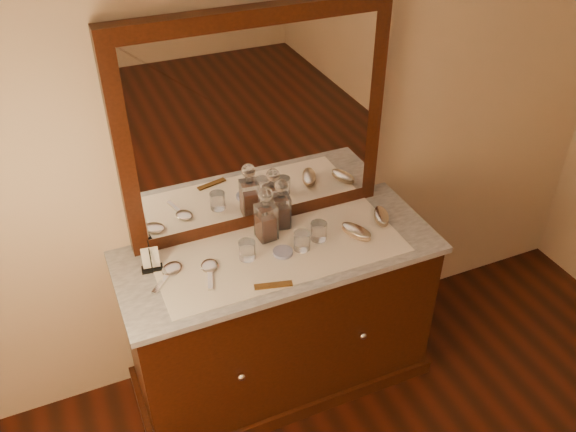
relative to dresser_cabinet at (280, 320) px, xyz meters
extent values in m
plane|color=tan|center=(0.00, 0.29, 0.99)|extent=(4.50, 4.50, 0.00)
cube|color=black|center=(0.00, 0.00, 0.00)|extent=(1.40, 0.55, 0.82)
cube|color=black|center=(0.00, 0.00, -0.37)|extent=(1.46, 0.59, 0.08)
sphere|color=silver|center=(-0.30, -0.28, 0.04)|extent=(0.04, 0.04, 0.04)
sphere|color=silver|center=(0.30, -0.28, 0.04)|extent=(0.04, 0.04, 0.04)
cube|color=silver|center=(0.00, 0.00, 0.42)|extent=(1.44, 0.59, 0.03)
cube|color=black|center=(0.00, 0.25, 0.94)|extent=(1.20, 0.08, 1.00)
cube|color=white|center=(0.00, 0.21, 0.94)|extent=(1.06, 0.01, 0.86)
cube|color=white|center=(0.00, -0.02, 0.44)|extent=(1.10, 0.45, 0.00)
cylinder|color=silver|center=(0.00, -0.04, 0.45)|extent=(0.10, 0.10, 0.02)
cube|color=brown|center=(-0.12, -0.22, 0.45)|extent=(0.16, 0.07, 0.01)
cube|color=black|center=(-0.55, 0.09, 0.44)|extent=(0.10, 0.07, 0.01)
cylinder|color=black|center=(-0.55, 0.07, 0.51)|extent=(0.01, 0.01, 0.13)
cylinder|color=black|center=(-0.54, 0.12, 0.51)|extent=(0.01, 0.01, 0.13)
cube|color=white|center=(-0.55, 0.09, 0.50)|extent=(0.08, 0.04, 0.11)
cube|color=#8F3814|center=(-0.02, 0.10, 0.51)|extent=(0.07, 0.07, 0.12)
cube|color=white|center=(-0.02, 0.10, 0.53)|extent=(0.09, 0.09, 0.17)
cylinder|color=white|center=(-0.02, 0.10, 0.63)|extent=(0.04, 0.04, 0.03)
sphere|color=white|center=(-0.02, 0.10, 0.68)|extent=(0.07, 0.07, 0.07)
cube|color=#8F3814|center=(0.08, 0.16, 0.50)|extent=(0.07, 0.07, 0.11)
cube|color=white|center=(0.08, 0.16, 0.53)|extent=(0.09, 0.09, 0.16)
cylinder|color=white|center=(0.08, 0.16, 0.62)|extent=(0.04, 0.04, 0.03)
sphere|color=white|center=(0.08, 0.16, 0.67)|extent=(0.07, 0.07, 0.06)
ellipsoid|color=#8E7257|center=(0.36, -0.05, 0.46)|extent=(0.13, 0.17, 0.02)
ellipsoid|color=silver|center=(0.36, -0.05, 0.48)|extent=(0.13, 0.17, 0.02)
ellipsoid|color=#8E7257|center=(0.53, 0.01, 0.46)|extent=(0.11, 0.16, 0.02)
ellipsoid|color=silver|center=(0.53, 0.01, 0.47)|extent=(0.11, 0.16, 0.02)
ellipsoid|color=silver|center=(-0.47, 0.05, 0.45)|extent=(0.13, 0.13, 0.02)
cube|color=silver|center=(-0.54, -0.02, 0.45)|extent=(0.10, 0.11, 0.01)
ellipsoid|color=silver|center=(-0.32, 0.00, 0.45)|extent=(0.10, 0.11, 0.02)
cube|color=silver|center=(-0.34, -0.08, 0.45)|extent=(0.05, 0.13, 0.01)
cylinder|color=white|center=(-0.15, 0.00, 0.49)|extent=(0.08, 0.08, 0.08)
cylinder|color=white|center=(0.09, -0.04, 0.49)|extent=(0.08, 0.08, 0.08)
cylinder|color=white|center=(0.19, 0.00, 0.49)|extent=(0.08, 0.08, 0.08)
camera|label=1|loc=(-0.79, -1.93, 2.12)|focal=37.48mm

